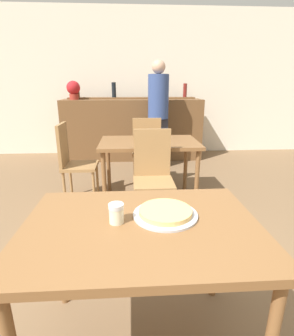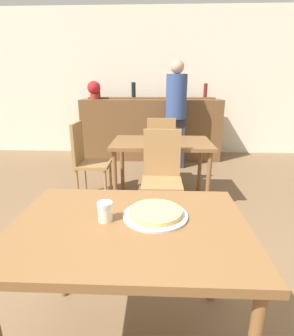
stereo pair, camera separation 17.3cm
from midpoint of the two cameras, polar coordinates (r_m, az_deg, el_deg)
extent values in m
cube|color=silver|center=(5.53, -4.31, 17.79)|extent=(8.00, 0.05, 2.80)
cube|color=brown|center=(1.28, -5.19, -12.86)|extent=(1.13, 0.81, 0.04)
cylinder|color=brown|center=(1.86, -21.04, -17.34)|extent=(0.05, 0.05, 0.73)
cylinder|color=brown|center=(1.84, 12.09, -16.93)|extent=(0.05, 0.05, 0.73)
cube|color=brown|center=(3.13, -1.12, 5.50)|extent=(1.16, 0.74, 0.04)
cylinder|color=brown|center=(2.96, -10.95, -3.14)|extent=(0.05, 0.05, 0.71)
cylinder|color=brown|center=(3.01, 9.18, -2.70)|extent=(0.05, 0.05, 0.71)
cylinder|color=brown|center=(3.55, -9.77, 0.45)|extent=(0.05, 0.05, 0.71)
cylinder|color=brown|center=(3.59, 7.05, 0.77)|extent=(0.05, 0.05, 0.71)
cube|color=brown|center=(5.10, -4.13, 8.35)|extent=(2.60, 0.56, 1.13)
cube|color=brown|center=(5.18, -4.27, 14.94)|extent=(2.39, 0.24, 0.03)
cylinder|color=#5B3314|center=(5.28, -15.85, 15.84)|extent=(0.07, 0.07, 0.23)
cylinder|color=black|center=(5.18, -8.22, 16.49)|extent=(0.08, 0.08, 0.27)
cylinder|color=black|center=(5.18, -0.40, 16.72)|extent=(0.06, 0.06, 0.28)
cylinder|color=maroon|center=(5.26, 7.31, 16.43)|extent=(0.07, 0.07, 0.25)
cube|color=olive|center=(2.62, -0.47, -3.30)|extent=(0.40, 0.40, 0.04)
cube|color=olive|center=(2.71, -0.70, 3.33)|extent=(0.38, 0.04, 0.49)
cylinder|color=olive|center=(2.55, -4.10, -9.72)|extent=(0.03, 0.03, 0.44)
cylinder|color=olive|center=(2.57, 3.59, -9.50)|extent=(0.03, 0.03, 0.44)
cylinder|color=olive|center=(2.86, -4.07, -6.57)|extent=(0.03, 0.03, 0.44)
cylinder|color=olive|center=(2.88, 2.75, -6.40)|extent=(0.03, 0.03, 0.44)
cube|color=olive|center=(3.80, -1.52, 3.45)|extent=(0.40, 0.40, 0.04)
cube|color=olive|center=(3.56, -1.44, 6.85)|extent=(0.38, 0.04, 0.49)
cylinder|color=olive|center=(4.04, 0.82, 0.83)|extent=(0.03, 0.03, 0.44)
cylinder|color=olive|center=(4.02, -4.01, 0.74)|extent=(0.03, 0.03, 0.44)
cylinder|color=olive|center=(3.71, 1.23, -0.70)|extent=(0.03, 0.03, 0.44)
cylinder|color=olive|center=(3.70, -4.02, -0.81)|extent=(0.03, 0.03, 0.44)
cube|color=olive|center=(3.27, -15.80, 0.40)|extent=(0.40, 0.40, 0.04)
cube|color=olive|center=(3.25, -19.33, 4.79)|extent=(0.04, 0.38, 0.49)
cylinder|color=olive|center=(3.16, -13.03, -4.56)|extent=(0.03, 0.03, 0.44)
cylinder|color=olive|center=(3.48, -12.18, -2.43)|extent=(0.03, 0.03, 0.44)
cylinder|color=olive|center=(3.24, -18.99, -4.57)|extent=(0.03, 0.03, 0.44)
cylinder|color=olive|center=(3.54, -17.62, -2.49)|extent=(0.03, 0.03, 0.44)
cylinder|color=#B7B7BC|center=(1.33, 0.23, -10.23)|extent=(0.32, 0.32, 0.01)
cylinder|color=#E0B266|center=(1.32, 0.23, -9.54)|extent=(0.27, 0.27, 0.02)
cylinder|color=beige|center=(1.28, -10.62, -10.19)|extent=(0.07, 0.07, 0.08)
cylinder|color=silver|center=(1.26, -10.74, -8.24)|extent=(0.07, 0.07, 0.02)
cube|color=#2D2D38|center=(4.57, 1.27, 5.49)|extent=(0.32, 0.18, 0.85)
cylinder|color=#33477F|center=(4.47, 1.34, 15.25)|extent=(0.34, 0.34, 0.70)
sphere|color=tan|center=(4.47, 1.38, 21.16)|extent=(0.22, 0.22, 0.22)
cylinder|color=maroon|center=(5.10, -16.58, 14.63)|extent=(0.16, 0.16, 0.10)
sphere|color=red|center=(5.10, -16.74, 16.40)|extent=(0.24, 0.24, 0.24)
camera|label=1|loc=(0.09, -92.86, -0.92)|focal=28.00mm
camera|label=2|loc=(0.09, 87.14, 0.92)|focal=28.00mm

